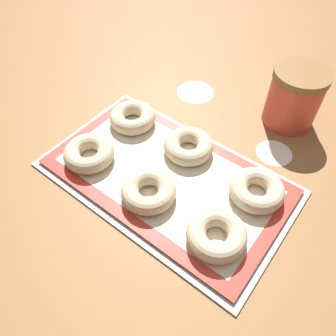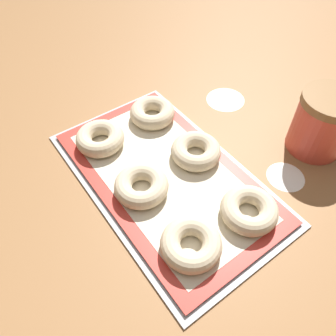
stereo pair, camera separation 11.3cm
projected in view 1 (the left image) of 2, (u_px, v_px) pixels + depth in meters
ground_plane at (172, 182)px, 0.64m from camera, size 2.80×2.80×0.00m
baking_tray at (168, 176)px, 0.65m from camera, size 0.48×0.28×0.01m
baking_mat at (168, 174)px, 0.64m from camera, size 0.46×0.26×0.00m
bagel_front_left at (89, 153)px, 0.65m from camera, size 0.10×0.10×0.03m
bagel_front_center at (149, 191)px, 0.59m from camera, size 0.10×0.10×0.03m
bagel_front_right at (217, 235)px, 0.54m from camera, size 0.10×0.10×0.03m
bagel_back_left at (133, 117)px, 0.72m from camera, size 0.10×0.10×0.03m
bagel_back_center at (188, 146)px, 0.67m from camera, size 0.10×0.10×0.03m
bagel_back_right at (257, 190)px, 0.60m from camera, size 0.10×0.10×0.03m
flour_canister at (294, 97)px, 0.71m from camera, size 0.12×0.12×0.13m
flour_patch_near at (274, 152)px, 0.69m from camera, size 0.08×0.07×0.00m
flour_patch_far at (195, 92)px, 0.82m from camera, size 0.09×0.09×0.00m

